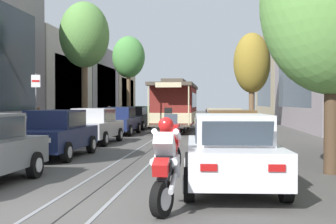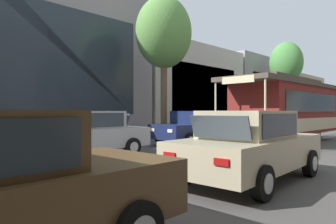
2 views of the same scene
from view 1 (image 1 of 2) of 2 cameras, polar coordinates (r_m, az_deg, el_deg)
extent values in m
plane|color=#4C4947|center=(30.33, 0.99, -2.32)|extent=(160.00, 160.00, 0.00)
cube|color=gray|center=(34.03, 0.59, -1.94)|extent=(0.08, 64.81, 0.01)
cube|color=gray|center=(33.96, 2.37, -1.95)|extent=(0.08, 64.81, 0.01)
cube|color=black|center=(33.99, 1.48, -1.95)|extent=(0.03, 64.81, 0.01)
cube|color=#2D3842|center=(24.93, -19.51, 6.43)|extent=(0.04, 7.95, 5.54)
cube|color=beige|center=(36.32, -15.55, 3.65)|extent=(5.14, 11.06, 6.90)
cube|color=#2D3842|center=(35.47, -11.70, 3.17)|extent=(0.04, 7.95, 4.14)
cube|color=gray|center=(46.96, -9.97, 3.32)|extent=(4.13, 11.06, 7.28)
cube|color=#2D3842|center=(46.45, -7.54, 2.90)|extent=(0.04, 7.95, 4.37)
cube|color=tan|center=(58.06, -7.36, 2.47)|extent=(4.95, 11.06, 6.41)
cube|color=#2D3842|center=(57.56, -4.98, 2.17)|extent=(0.04, 7.95, 3.84)
cube|color=gray|center=(35.10, 19.93, 6.36)|extent=(5.98, 18.64, 10.14)
cube|color=#2D3842|center=(34.45, 15.10, 5.65)|extent=(0.04, 13.26, 6.08)
cube|color=tan|center=(53.50, 14.31, 4.29)|extent=(4.92, 18.64, 9.64)
cube|color=#2D3842|center=(53.16, 11.70, 3.80)|extent=(0.04, 13.26, 5.78)
cube|color=#2D3842|center=(11.95, -20.03, -1.62)|extent=(1.30, 0.24, 0.45)
cube|color=#2D3842|center=(10.56, -19.39, -1.86)|extent=(0.09, 1.81, 0.47)
cube|color=#B21414|center=(12.49, -15.97, -3.83)|extent=(0.28, 0.05, 0.12)
cylinder|color=black|center=(11.65, -16.13, -6.31)|extent=(0.22, 0.65, 0.64)
cylinder|color=silver|center=(11.61, -15.63, -6.33)|extent=(0.03, 0.35, 0.35)
cube|color=#19234C|center=(15.93, -13.85, -3.12)|extent=(1.88, 4.33, 0.66)
cube|color=#19234C|center=(16.04, -13.67, -0.83)|extent=(1.52, 2.09, 0.60)
cube|color=#2D3842|center=(15.26, -14.77, -1.01)|extent=(1.34, 0.25, 0.47)
cube|color=#2D3842|center=(17.15, -12.30, -0.77)|extent=(1.30, 0.22, 0.45)
cube|color=#2D3842|center=(15.80, -11.13, -0.85)|extent=(0.07, 1.81, 0.47)
cube|color=#2D3842|center=(16.31, -16.14, -0.81)|extent=(0.07, 1.81, 0.47)
cube|color=white|center=(13.72, -14.83, -3.39)|extent=(0.28, 0.05, 0.14)
cube|color=#B21414|center=(17.80, -9.73, -2.34)|extent=(0.28, 0.05, 0.12)
cube|color=white|center=(14.16, -19.04, -3.27)|extent=(0.28, 0.05, 0.14)
cube|color=#B21414|center=(18.14, -13.11, -2.29)|extent=(0.28, 0.05, 0.12)
cylinder|color=black|center=(14.42, -12.42, -4.87)|extent=(0.21, 0.64, 0.64)
cylinder|color=silver|center=(14.38, -12.00, -4.88)|extent=(0.03, 0.35, 0.35)
cylinder|color=black|center=(15.08, -18.77, -4.64)|extent=(0.21, 0.64, 0.64)
cylinder|color=silver|center=(15.13, -19.15, -4.62)|extent=(0.03, 0.35, 0.35)
cylinder|color=black|center=(16.95, -9.47, -3.97)|extent=(0.21, 0.64, 0.64)
cylinder|color=silver|center=(16.92, -9.11, -3.98)|extent=(0.03, 0.35, 0.35)
cylinder|color=black|center=(17.51, -15.02, -3.83)|extent=(0.21, 0.64, 0.64)
cylinder|color=silver|center=(17.56, -15.35, -3.82)|extent=(0.03, 0.35, 0.35)
cube|color=#B7B7BC|center=(20.94, -9.23, -2.09)|extent=(1.94, 4.36, 0.66)
cube|color=#B7B7BC|center=(21.06, -9.12, -0.36)|extent=(1.54, 2.11, 0.60)
cube|color=#2D3842|center=(20.26, -9.79, -0.48)|extent=(1.34, 0.26, 0.47)
cube|color=#2D3842|center=(22.20, -8.25, -0.34)|extent=(1.30, 0.24, 0.45)
cube|color=#2D3842|center=(20.86, -7.15, -0.37)|extent=(0.09, 1.81, 0.47)
cube|color=#2D3842|center=(21.29, -11.05, -0.35)|extent=(0.09, 1.81, 0.47)
cube|color=white|center=(18.71, -9.48, -2.17)|extent=(0.28, 0.05, 0.14)
cube|color=#B21414|center=(22.87, -6.34, -1.57)|extent=(0.28, 0.05, 0.12)
cube|color=white|center=(19.06, -12.70, -2.12)|extent=(0.28, 0.05, 0.14)
cube|color=#B21414|center=(23.16, -9.03, -1.54)|extent=(0.28, 0.05, 0.12)
cylinder|color=black|center=(19.44, -7.86, -3.31)|extent=(0.22, 0.65, 0.64)
cylinder|color=silver|center=(19.42, -7.55, -3.32)|extent=(0.03, 0.35, 0.35)
cylinder|color=black|center=(19.98, -12.74, -3.21)|extent=(0.22, 0.65, 0.64)
cylinder|color=silver|center=(20.02, -13.04, -3.20)|extent=(0.03, 0.35, 0.35)
cylinder|color=black|center=(22.02, -6.04, -2.79)|extent=(0.22, 0.65, 0.64)
cylinder|color=silver|center=(22.00, -5.76, -2.79)|extent=(0.03, 0.35, 0.35)
cylinder|color=black|center=(22.49, -10.41, -2.72)|extent=(0.22, 0.65, 0.64)
cylinder|color=silver|center=(22.53, -10.67, -2.72)|extent=(0.03, 0.35, 0.35)
cube|color=#19234C|center=(26.60, -6.06, -1.41)|extent=(1.88, 4.33, 0.66)
cube|color=#19234C|center=(26.73, -6.00, -0.04)|extent=(1.51, 2.09, 0.60)
cube|color=#2D3842|center=(25.91, -6.40, -0.13)|extent=(1.34, 0.24, 0.47)
cube|color=#2D3842|center=(27.88, -5.47, -0.04)|extent=(1.30, 0.22, 0.45)
cube|color=#2D3842|center=(26.58, -4.42, -0.05)|extent=(0.06, 1.81, 0.47)
cube|color=#2D3842|center=(26.90, -7.55, -0.04)|extent=(0.06, 1.81, 0.47)
cube|color=white|center=(24.37, -5.89, -1.40)|extent=(0.28, 0.04, 0.14)
cube|color=#B21414|center=(28.60, -4.03, -1.03)|extent=(0.28, 0.04, 0.12)
cube|color=white|center=(24.63, -8.43, -1.38)|extent=(0.28, 0.04, 0.14)
cube|color=#B21414|center=(28.83, -6.21, -1.02)|extent=(0.28, 0.04, 0.12)
cylinder|color=black|center=(25.13, -4.77, -2.31)|extent=(0.21, 0.64, 0.64)
cylinder|color=silver|center=(25.11, -4.52, -2.31)|extent=(0.03, 0.35, 0.35)
cylinder|color=black|center=(25.54, -8.64, -2.26)|extent=(0.21, 0.64, 0.64)
cylinder|color=silver|center=(25.57, -8.88, -2.26)|extent=(0.03, 0.35, 0.35)
cylinder|color=black|center=(27.75, -3.69, -1.98)|extent=(0.21, 0.64, 0.64)
cylinder|color=silver|center=(27.73, -3.46, -1.98)|extent=(0.03, 0.35, 0.35)
cylinder|color=black|center=(28.11, -7.22, -1.95)|extent=(0.21, 0.64, 0.64)
cylinder|color=silver|center=(28.14, -7.44, -1.95)|extent=(0.03, 0.35, 0.35)
cube|color=black|center=(31.92, -4.28, -0.99)|extent=(1.98, 4.37, 0.66)
cube|color=black|center=(32.05, -4.22, 0.15)|extent=(1.56, 2.12, 0.60)
cube|color=#2D3842|center=(31.23, -4.55, 0.09)|extent=(1.34, 0.28, 0.47)
cube|color=#2D3842|center=(33.21, -3.79, 0.15)|extent=(1.30, 0.25, 0.45)
cube|color=#2D3842|center=(31.90, -2.91, 0.15)|extent=(0.11, 1.81, 0.47)
cube|color=#2D3842|center=(32.21, -5.52, 0.15)|extent=(0.11, 1.81, 0.47)
cube|color=white|center=(29.69, -4.11, -0.95)|extent=(0.28, 0.05, 0.14)
cube|color=#B21414|center=(33.92, -2.58, -0.69)|extent=(0.28, 0.05, 0.12)
cube|color=white|center=(29.94, -6.20, -0.94)|extent=(0.28, 0.05, 0.14)
cube|color=#B21414|center=(34.14, -4.43, -0.68)|extent=(0.28, 0.05, 0.12)
cylinder|color=black|center=(30.45, -3.19, -1.71)|extent=(0.23, 0.65, 0.64)
cylinder|color=silver|center=(30.43, -2.99, -1.71)|extent=(0.03, 0.35, 0.35)
cylinder|color=black|center=(30.84, -6.40, -1.68)|extent=(0.23, 0.65, 0.64)
cylinder|color=silver|center=(30.87, -6.60, -1.68)|extent=(0.03, 0.35, 0.35)
cylinder|color=black|center=(33.07, -2.30, -1.48)|extent=(0.23, 0.65, 0.64)
cylinder|color=silver|center=(33.05, -2.11, -1.49)|extent=(0.03, 0.35, 0.35)
cylinder|color=black|center=(33.42, -5.27, -1.46)|extent=(0.23, 0.65, 0.64)
cylinder|color=silver|center=(33.45, -5.45, -1.46)|extent=(0.03, 0.35, 0.35)
cube|color=#1E6038|center=(37.00, -2.61, -0.70)|extent=(1.99, 4.38, 0.66)
cube|color=#1E6038|center=(37.13, -2.56, 0.28)|extent=(1.57, 2.13, 0.60)
cube|color=#2D3842|center=(36.31, -2.81, 0.23)|extent=(1.34, 0.28, 0.47)
cube|color=#2D3842|center=(38.30, -2.24, 0.28)|extent=(1.30, 0.26, 0.45)
cube|color=#2D3842|center=(37.00, -1.43, 0.28)|extent=(0.11, 1.81, 0.47)
cube|color=#2D3842|center=(37.28, -3.69, 0.28)|extent=(0.11, 1.81, 0.47)
cube|color=white|center=(34.77, -2.36, -0.65)|extent=(0.28, 0.05, 0.14)
cube|color=#B21414|center=(39.03, -1.21, -0.46)|extent=(0.28, 0.05, 0.12)
cube|color=white|center=(34.99, -4.16, -0.64)|extent=(0.28, 0.05, 0.14)
cube|color=#B21414|center=(39.22, -2.82, -0.45)|extent=(0.28, 0.05, 0.12)
cylinder|color=black|center=(35.55, -1.61, -1.30)|extent=(0.23, 0.65, 0.64)
cylinder|color=silver|center=(35.53, -1.44, -1.30)|extent=(0.04, 0.35, 0.35)
cylinder|color=black|center=(35.88, -4.38, -1.28)|extent=(0.23, 0.65, 0.64)
cylinder|color=silver|center=(35.91, -4.55, -1.28)|extent=(0.04, 0.35, 0.35)
cylinder|color=black|center=(38.17, -0.94, -1.14)|extent=(0.23, 0.65, 0.64)
cylinder|color=silver|center=(38.16, -0.77, -1.14)|extent=(0.04, 0.35, 0.35)
cylinder|color=black|center=(38.49, -3.52, -1.12)|extent=(0.23, 0.65, 0.64)
cylinder|color=silver|center=(38.51, -3.68, -1.12)|extent=(0.04, 0.35, 0.35)
cube|color=silver|center=(9.89, 7.78, -5.67)|extent=(2.01, 4.38, 0.66)
cube|color=silver|center=(9.69, 7.87, -2.07)|extent=(1.58, 2.13, 0.60)
cube|color=#2D3842|center=(10.52, 7.45, -1.92)|extent=(1.34, 0.29, 0.47)
cube|color=#2D3842|center=(8.52, 8.59, -2.64)|extent=(1.30, 0.26, 0.45)
cube|color=#2D3842|center=(9.65, 3.44, -2.07)|extent=(0.12, 1.81, 0.47)
cube|color=#2D3842|center=(9.79, 12.24, -2.05)|extent=(0.12, 1.81, 0.47)
cube|color=white|center=(12.00, 4.20, -3.99)|extent=(0.28, 0.05, 0.14)
cube|color=#B21414|center=(7.71, 5.05, -6.85)|extent=(0.28, 0.05, 0.12)
cube|color=white|center=(12.08, 9.51, -3.97)|extent=(0.28, 0.05, 0.14)
cube|color=#B21414|center=(7.83, 13.29, -6.75)|extent=(0.28, 0.05, 0.12)
cylinder|color=black|center=(11.22, 2.65, -6.55)|extent=(0.23, 0.65, 0.64)
cylinder|color=silver|center=(11.22, 2.09, -6.55)|extent=(0.04, 0.35, 0.35)
cylinder|color=black|center=(11.35, 11.63, -6.48)|extent=(0.23, 0.65, 0.64)
cylinder|color=silver|center=(11.37, 12.18, -6.47)|extent=(0.04, 0.35, 0.35)
cylinder|color=black|center=(8.58, 2.64, -8.92)|extent=(0.23, 0.65, 0.64)
cylinder|color=silver|center=(8.58, 1.90, -8.92)|extent=(0.04, 0.35, 0.35)
cylinder|color=black|center=(8.76, 14.37, -8.75)|extent=(0.23, 0.65, 0.64)
cylinder|color=silver|center=(8.78, 15.08, -8.73)|extent=(0.04, 0.35, 0.35)
cube|color=brown|center=(15.58, 7.75, -3.19)|extent=(1.89, 4.34, 0.66)
cube|color=brown|center=(15.40, 7.79, -0.89)|extent=(1.52, 2.09, 0.60)
cube|color=#2D3842|center=(16.23, 7.61, -0.86)|extent=(1.34, 0.25, 0.47)
cube|color=#2D3842|center=(14.22, 8.08, -1.14)|extent=(1.30, 0.23, 0.45)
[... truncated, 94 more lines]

